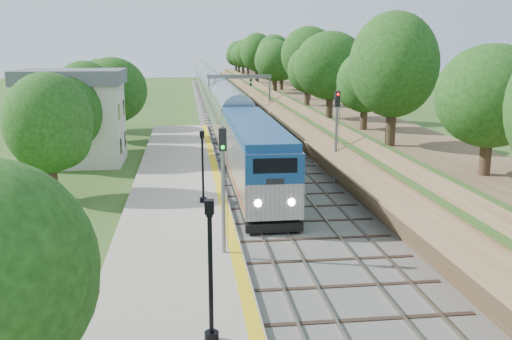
{
  "coord_description": "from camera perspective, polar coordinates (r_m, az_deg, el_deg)",
  "views": [
    {
      "loc": [
        -4.52,
        -19.69,
        10.07
      ],
      "look_at": [
        -0.5,
        12.93,
        2.8
      ],
      "focal_mm": 40.0,
      "sensor_mm": 36.0,
      "label": 1
    }
  ],
  "objects": [
    {
      "name": "yellow_stripe",
      "position": [
        37.04,
        -3.43,
        -2.71
      ],
      "size": [
        0.55,
        68.0,
        0.01
      ],
      "primitive_type": "cube",
      "color": "gold",
      "rests_on": "platform"
    },
    {
      "name": "embankment",
      "position": [
        81.47,
        3.55,
        6.73
      ],
      "size": [
        10.64,
        170.0,
        11.7
      ],
      "color": "brown",
      "rests_on": "ground"
    },
    {
      "name": "signal_platform",
      "position": [
        26.38,
        -3.32,
        -0.61
      ],
      "size": [
        0.36,
        0.28,
        6.07
      ],
      "color": "slate",
      "rests_on": "platform"
    },
    {
      "name": "platform",
      "position": [
        37.04,
        -7.83,
        -3.12
      ],
      "size": [
        6.4,
        68.0,
        0.38
      ],
      "primitive_type": "cube",
      "color": "gray",
      "rests_on": "ground"
    },
    {
      "name": "station_building",
      "position": [
        50.93,
        -17.77,
        5.14
      ],
      "size": [
        8.6,
        6.6,
        8.0
      ],
      "color": "beige",
      "rests_on": "ground"
    },
    {
      "name": "ground",
      "position": [
        22.57,
        5.45,
        -14.08
      ],
      "size": [
        320.0,
        320.0,
        0.0
      ],
      "primitive_type": "plane",
      "color": "#2D4C19",
      "rests_on": "ground"
    },
    {
      "name": "trees_behind_platform",
      "position": [
        41.27,
        -16.27,
        4.26
      ],
      "size": [
        7.82,
        53.32,
        7.21
      ],
      "color": "#332316",
      "rests_on": "ground"
    },
    {
      "name": "signal_farside",
      "position": [
        41.45,
        8.06,
        4.31
      ],
      "size": [
        0.37,
        0.3,
        6.79
      ],
      "color": "slate",
      "rests_on": "ground"
    },
    {
      "name": "lamppost_mid",
      "position": [
        18.95,
        -4.56,
        -10.91
      ],
      "size": [
        0.48,
        0.48,
        4.88
      ],
      "color": "black",
      "rests_on": "platform"
    },
    {
      "name": "train",
      "position": [
        102.39,
        -4.53,
        8.13
      ],
      "size": [
        3.18,
        149.22,
        4.68
      ],
      "color": "black",
      "rests_on": "trackbed"
    },
    {
      "name": "lamppost_far",
      "position": [
        35.46,
        -5.34,
        -0.08
      ],
      "size": [
        0.45,
        0.45,
        4.52
      ],
      "color": "black",
      "rests_on": "platform"
    },
    {
      "name": "trackbed",
      "position": [
        80.58,
        -2.34,
        5.33
      ],
      "size": [
        9.5,
        170.0,
        0.28
      ],
      "color": "#4C4944",
      "rests_on": "ground"
    },
    {
      "name": "signal_gantry",
      "position": [
        75.19,
        -1.7,
        8.46
      ],
      "size": [
        8.4,
        0.38,
        6.2
      ],
      "color": "slate",
      "rests_on": "ground"
    }
  ]
}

